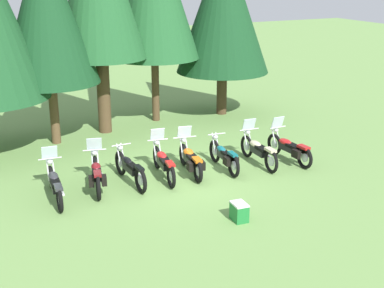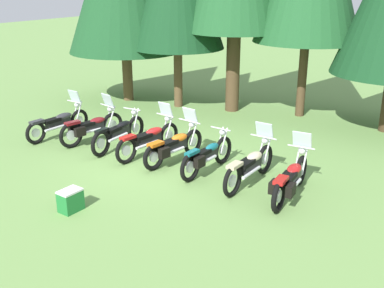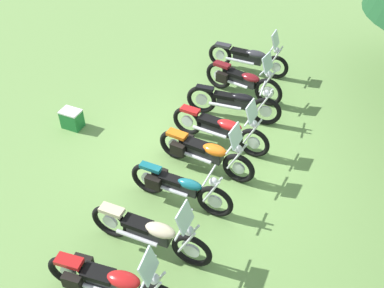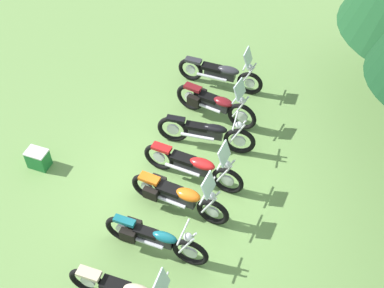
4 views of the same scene
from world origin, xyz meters
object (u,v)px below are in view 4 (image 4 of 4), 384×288
(motorcycle_3, at_px, (194,166))
(motorcycle_5, at_px, (154,238))
(motorcycle_4, at_px, (178,196))
(motorcycle_2, at_px, (207,133))
(motorcycle_0, at_px, (221,73))
(picnic_cooler, at_px, (38,159))
(motorcycle_1, at_px, (215,104))

(motorcycle_3, relative_size, motorcycle_5, 1.09)
(motorcycle_3, xyz_separation_m, motorcycle_5, (2.00, -0.25, -0.03))
(motorcycle_4, distance_m, motorcycle_5, 1.12)
(motorcycle_3, height_order, motorcycle_4, motorcycle_3)
(motorcycle_2, distance_m, motorcycle_5, 3.09)
(motorcycle_0, height_order, motorcycle_2, motorcycle_0)
(motorcycle_2, relative_size, picnic_cooler, 4.71)
(motorcycle_3, bearing_deg, motorcycle_0, 101.53)
(motorcycle_1, relative_size, motorcycle_5, 0.99)
(motorcycle_0, height_order, picnic_cooler, motorcycle_0)
(motorcycle_5, bearing_deg, motorcycle_0, 94.30)
(motorcycle_0, relative_size, motorcycle_3, 0.99)
(motorcycle_0, bearing_deg, motorcycle_3, -82.12)
(motorcycle_3, bearing_deg, motorcycle_4, -88.01)
(motorcycle_4, bearing_deg, motorcycle_3, 92.76)
(motorcycle_1, height_order, motorcycle_5, motorcycle_1)
(motorcycle_0, distance_m, motorcycle_2, 2.28)
(motorcycle_0, height_order, motorcycle_4, motorcycle_4)
(picnic_cooler, bearing_deg, motorcycle_5, 66.99)
(motorcycle_3, bearing_deg, motorcycle_5, -89.06)
(motorcycle_0, bearing_deg, picnic_cooler, -126.13)
(motorcycle_0, distance_m, picnic_cooler, 5.18)
(motorcycle_0, bearing_deg, motorcycle_4, -84.11)
(motorcycle_0, bearing_deg, motorcycle_1, -79.20)
(motorcycle_1, bearing_deg, motorcycle_4, -77.41)
(motorcycle_0, bearing_deg, motorcycle_2, -80.48)
(motorcycle_2, bearing_deg, motorcycle_4, -94.73)
(motorcycle_0, height_order, motorcycle_3, motorcycle_3)
(motorcycle_1, bearing_deg, motorcycle_3, -75.10)
(motorcycle_3, xyz_separation_m, motorcycle_4, (0.88, -0.09, -0.01))
(motorcycle_0, xyz_separation_m, motorcycle_5, (5.35, -0.04, -0.01))
(picnic_cooler, bearing_deg, motorcycle_1, 127.68)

